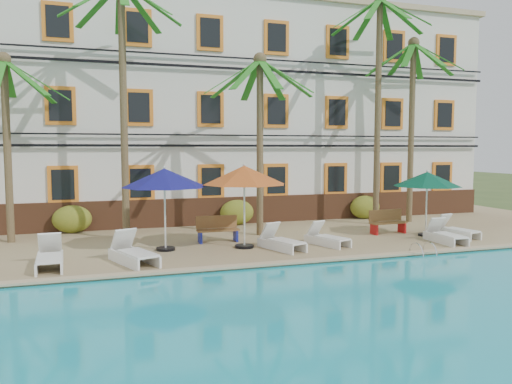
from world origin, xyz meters
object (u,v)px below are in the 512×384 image
object	(u,v)px
palm_e	(412,105)
bench_right	(387,221)
lounger_d	(327,238)
lounger_e	(445,235)
umbrella_red	(244,176)
umbrella_blue	(164,178)
lounger_a	(50,257)
palm_c	(260,118)
lounger_f	(455,230)
palm_d	(378,81)
lounger_b	(133,253)
palm_a	(6,119)
lounger_c	(281,241)
pool_ladder	(423,254)
palm_b	(123,76)
bench_left	(218,229)
umbrella_green	(427,180)

from	to	relation	value
palm_e	bench_right	xyz separation A→B (m)	(-2.75, -2.47, -4.80)
lounger_d	lounger_e	xyz separation A→B (m)	(4.19, -0.89, 0.01)
umbrella_red	lounger_d	xyz separation A→B (m)	(2.83, -0.44, -2.17)
umbrella_blue	lounger_a	xyz separation A→B (m)	(-3.41, -1.41, -2.07)
palm_c	lounger_f	distance (m)	8.48
palm_d	lounger_b	world-z (taller)	palm_d
lounger_a	palm_e	bearing A→B (deg)	16.70
palm_a	lounger_c	bearing A→B (deg)	-25.65
pool_ladder	umbrella_blue	bearing A→B (deg)	158.10
palm_a	lounger_f	bearing A→B (deg)	-14.52
palm_e	pool_ladder	bearing A→B (deg)	-121.68
palm_d	umbrella_red	xyz separation A→B (m)	(-7.01, -3.23, -3.79)
palm_b	umbrella_red	distance (m)	5.78
lounger_c	bench_right	distance (m)	5.35
palm_a	palm_d	xyz separation A→B (m)	(14.63, -0.29, 1.88)
umbrella_blue	bench_left	xyz separation A→B (m)	(1.98, 0.93, -1.89)
palm_b	palm_d	distance (m)	10.71
palm_b	pool_ladder	xyz separation A→B (m)	(8.78, -5.47, -5.92)
palm_b	bench_right	bearing A→B (deg)	-10.28
palm_a	bench_right	bearing A→B (deg)	-10.40
umbrella_blue	umbrella_red	size ratio (longest dim) A/B	0.97
palm_d	umbrella_red	world-z (taller)	palm_d
lounger_a	lounger_e	bearing A→B (deg)	-1.41
umbrella_blue	lounger_b	distance (m)	2.85
palm_a	umbrella_blue	xyz separation A→B (m)	(5.04, -3.13, -1.98)
lounger_d	lounger_e	distance (m)	4.28
lounger_a	palm_c	bearing A→B (deg)	23.79
lounger_f	bench_left	distance (m)	8.91
lounger_a	palm_b	bearing A→B (deg)	58.55
palm_a	lounger_e	world-z (taller)	palm_a
umbrella_blue	bench_right	xyz separation A→B (m)	(8.74, 0.60, -1.89)
palm_d	lounger_f	xyz separation A→B (m)	(1.09, -3.78, -5.95)
umbrella_red	umbrella_green	bearing A→B (deg)	0.35
lounger_c	lounger_f	xyz separation A→B (m)	(7.04, 0.10, -0.01)
lounger_d	umbrella_red	bearing A→B (deg)	171.11
palm_e	palm_a	bearing A→B (deg)	179.78
palm_a	palm_e	distance (m)	16.55
palm_a	umbrella_blue	bearing A→B (deg)	-31.85
palm_c	lounger_f	xyz separation A→B (m)	(6.82, -2.75, -4.22)
lounger_c	bench_right	size ratio (longest dim) A/B	1.27
bench_left	pool_ladder	size ratio (longest dim) A/B	2.02
palm_b	bench_left	size ratio (longest dim) A/B	6.24
umbrella_green	bench_left	xyz separation A→B (m)	(-7.85, 1.28, -1.69)
umbrella_blue	umbrella_green	bearing A→B (deg)	-2.05
palm_e	umbrella_red	xyz separation A→B (m)	(-8.90, -3.46, -2.84)
lounger_b	lounger_d	size ratio (longest dim) A/B	1.19
palm_b	lounger_f	xyz separation A→B (m)	(11.78, -3.33, -5.64)
palm_e	lounger_b	distance (m)	14.36
bench_left	umbrella_red	bearing A→B (deg)	-65.65
umbrella_red	bench_left	xyz separation A→B (m)	(-0.60, 1.33, -1.96)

